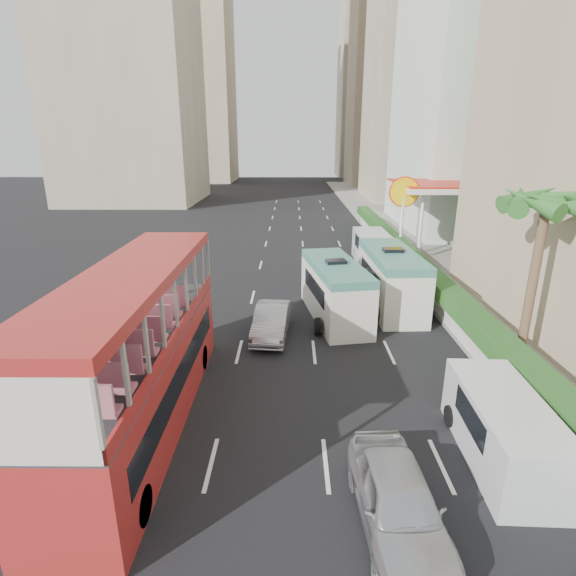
{
  "coord_description": "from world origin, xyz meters",
  "views": [
    {
      "loc": [
        -1.37,
        -12.31,
        8.59
      ],
      "look_at": [
        -1.5,
        4.0,
        3.2
      ],
      "focal_mm": 28.0,
      "sensor_mm": 36.0,
      "label": 1
    }
  ],
  "objects_px": {
    "panel_van_near": "(503,430)",
    "palm_tree": "(532,284)",
    "car_silver_lane_a": "(272,335)",
    "panel_van_far": "(373,248)",
    "shell_station": "(436,218)",
    "car_silver_lane_b": "(396,527)",
    "minibus_near": "(335,291)",
    "minibus_far": "(391,279)",
    "double_decker_bus": "(139,350)",
    "van_asset": "(339,292)"
  },
  "relations": [
    {
      "from": "panel_van_near",
      "to": "palm_tree",
      "type": "bearing_deg",
      "value": 62.17
    },
    {
      "from": "car_silver_lane_a",
      "to": "panel_van_near",
      "type": "xyz_separation_m",
      "value": [
        6.79,
        -8.44,
        0.95
      ]
    },
    {
      "from": "panel_van_far",
      "to": "shell_station",
      "type": "height_order",
      "value": "shell_station"
    },
    {
      "from": "car_silver_lane_a",
      "to": "car_silver_lane_b",
      "type": "distance_m",
      "value": 11.35
    },
    {
      "from": "shell_station",
      "to": "minibus_near",
      "type": "bearing_deg",
      "value": -123.21
    },
    {
      "from": "minibus_far",
      "to": "shell_station",
      "type": "relative_size",
      "value": 0.86
    },
    {
      "from": "palm_tree",
      "to": "minibus_far",
      "type": "bearing_deg",
      "value": 120.23
    },
    {
      "from": "car_silver_lane_a",
      "to": "panel_van_far",
      "type": "relative_size",
      "value": 0.77
    },
    {
      "from": "panel_van_near",
      "to": "palm_tree",
      "type": "xyz_separation_m",
      "value": [
        3.29,
        5.69,
        2.43
      ]
    },
    {
      "from": "double_decker_bus",
      "to": "panel_van_near",
      "type": "height_order",
      "value": "double_decker_bus"
    },
    {
      "from": "van_asset",
      "to": "palm_tree",
      "type": "distance_m",
      "value": 11.46
    },
    {
      "from": "minibus_far",
      "to": "panel_van_near",
      "type": "height_order",
      "value": "minibus_far"
    },
    {
      "from": "minibus_far",
      "to": "panel_van_near",
      "type": "xyz_separation_m",
      "value": [
        0.57,
        -12.31,
        -0.57
      ]
    },
    {
      "from": "double_decker_bus",
      "to": "car_silver_lane_a",
      "type": "xyz_separation_m",
      "value": [
        3.72,
        6.75,
        -2.53
      ]
    },
    {
      "from": "double_decker_bus",
      "to": "minibus_near",
      "type": "distance_m",
      "value": 11.31
    },
    {
      "from": "car_silver_lane_a",
      "to": "car_silver_lane_b",
      "type": "height_order",
      "value": "car_silver_lane_b"
    },
    {
      "from": "car_silver_lane_b",
      "to": "panel_van_near",
      "type": "relative_size",
      "value": 0.94
    },
    {
      "from": "minibus_far",
      "to": "double_decker_bus",
      "type": "bearing_deg",
      "value": -135.49
    },
    {
      "from": "minibus_near",
      "to": "shell_station",
      "type": "height_order",
      "value": "shell_station"
    },
    {
      "from": "car_silver_lane_a",
      "to": "minibus_near",
      "type": "relative_size",
      "value": 0.66
    },
    {
      "from": "van_asset",
      "to": "shell_station",
      "type": "height_order",
      "value": "shell_station"
    },
    {
      "from": "van_asset",
      "to": "minibus_near",
      "type": "bearing_deg",
      "value": -109.31
    },
    {
      "from": "minibus_near",
      "to": "panel_van_far",
      "type": "relative_size",
      "value": 1.17
    },
    {
      "from": "car_silver_lane_a",
      "to": "panel_van_far",
      "type": "height_order",
      "value": "panel_van_far"
    },
    {
      "from": "panel_van_far",
      "to": "palm_tree",
      "type": "xyz_separation_m",
      "value": [
        3.26,
        -15.57,
        2.28
      ]
    },
    {
      "from": "minibus_near",
      "to": "panel_van_far",
      "type": "distance_m",
      "value": 11.25
    },
    {
      "from": "car_silver_lane_a",
      "to": "van_asset",
      "type": "distance_m",
      "value": 7.23
    },
    {
      "from": "double_decker_bus",
      "to": "minibus_far",
      "type": "height_order",
      "value": "double_decker_bus"
    },
    {
      "from": "car_silver_lane_a",
      "to": "palm_tree",
      "type": "distance_m",
      "value": 10.98
    },
    {
      "from": "double_decker_bus",
      "to": "minibus_far",
      "type": "relative_size",
      "value": 1.6
    },
    {
      "from": "minibus_near",
      "to": "van_asset",
      "type": "bearing_deg",
      "value": 70.69
    },
    {
      "from": "minibus_near",
      "to": "palm_tree",
      "type": "relative_size",
      "value": 1.01
    },
    {
      "from": "car_silver_lane_b",
      "to": "minibus_far",
      "type": "relative_size",
      "value": 0.65
    },
    {
      "from": "minibus_near",
      "to": "shell_station",
      "type": "xyz_separation_m",
      "value": [
        9.19,
        14.03,
        1.32
      ]
    },
    {
      "from": "double_decker_bus",
      "to": "shell_station",
      "type": "xyz_separation_m",
      "value": [
        16.0,
        23.0,
        0.22
      ]
    },
    {
      "from": "car_silver_lane_b",
      "to": "shell_station",
      "type": "relative_size",
      "value": 0.56
    },
    {
      "from": "double_decker_bus",
      "to": "car_silver_lane_b",
      "type": "distance_m",
      "value": 8.56
    },
    {
      "from": "double_decker_bus",
      "to": "car_silver_lane_a",
      "type": "bearing_deg",
      "value": 61.11
    },
    {
      "from": "double_decker_bus",
      "to": "panel_van_near",
      "type": "xyz_separation_m",
      "value": [
        10.51,
        -1.69,
        -1.58
      ]
    },
    {
      "from": "panel_van_far",
      "to": "car_silver_lane_a",
      "type": "bearing_deg",
      "value": -118.91
    },
    {
      "from": "panel_van_near",
      "to": "palm_tree",
      "type": "height_order",
      "value": "palm_tree"
    },
    {
      "from": "double_decker_bus",
      "to": "panel_van_far",
      "type": "relative_size",
      "value": 2.0
    },
    {
      "from": "double_decker_bus",
      "to": "car_silver_lane_b",
      "type": "bearing_deg",
      "value": -30.08
    },
    {
      "from": "car_silver_lane_b",
      "to": "minibus_far",
      "type": "distance_m",
      "value": 15.07
    },
    {
      "from": "van_asset",
      "to": "panel_van_near",
      "type": "relative_size",
      "value": 0.94
    },
    {
      "from": "minibus_near",
      "to": "palm_tree",
      "type": "xyz_separation_m",
      "value": [
        6.99,
        -4.97,
        1.95
      ]
    },
    {
      "from": "panel_van_near",
      "to": "minibus_near",
      "type": "bearing_deg",
      "value": 111.33
    },
    {
      "from": "panel_van_far",
      "to": "shell_station",
      "type": "relative_size",
      "value": 0.69
    },
    {
      "from": "van_asset",
      "to": "car_silver_lane_a",
      "type": "bearing_deg",
      "value": -131.11
    },
    {
      "from": "minibus_far",
      "to": "van_asset",
      "type": "bearing_deg",
      "value": 134.5
    }
  ]
}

